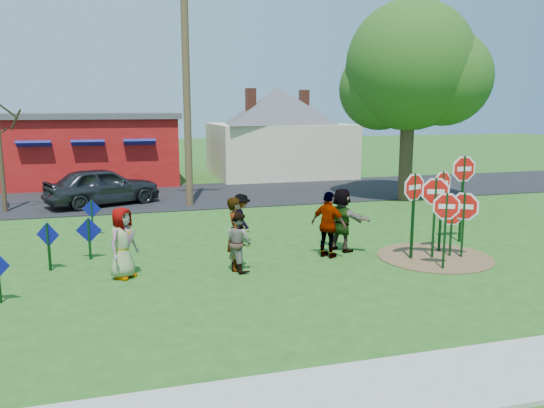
{
  "coord_description": "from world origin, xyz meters",
  "views": [
    {
      "loc": [
        -3.89,
        -13.7,
        4.18
      ],
      "look_at": [
        0.13,
        0.51,
        1.49
      ],
      "focal_mm": 35.0,
      "sensor_mm": 36.0,
      "label": 1
    }
  ],
  "objects": [
    {
      "name": "stop_sign_b",
      "position": [
        4.95,
        -0.51,
        1.82
      ],
      "size": [
        0.91,
        0.3,
        2.52
      ],
      "rotation": [
        0.0,
        0.0,
        0.3
      ],
      "color": "black",
      "rests_on": "ground"
    },
    {
      "name": "stop_sign_c",
      "position": [
        4.37,
        -1.07,
        1.68
      ],
      "size": [
        0.99,
        0.38,
        2.43
      ],
      "rotation": [
        0.0,
        0.0,
        -0.35
      ],
      "color": "black",
      "rests_on": "ground"
    },
    {
      "name": "suv",
      "position": [
        -4.77,
        10.02,
        0.85
      ],
      "size": [
        5.15,
        3.58,
        1.63
      ],
      "primitive_type": "imported",
      "rotation": [
        0.0,
        0.0,
        1.96
      ],
      "color": "#2B2C31",
      "rests_on": "road"
    },
    {
      "name": "red_building",
      "position": [
        -5.5,
        17.99,
        1.97
      ],
      "size": [
        9.4,
        7.69,
        3.9
      ],
      "color": "maroon",
      "rests_on": "ground"
    },
    {
      "name": "stop_sign_g",
      "position": [
        3.75,
        -1.0,
        1.79
      ],
      "size": [
        1.0,
        0.32,
        2.56
      ],
      "rotation": [
        0.0,
        0.0,
        0.3
      ],
      "color": "black",
      "rests_on": "ground"
    },
    {
      "name": "blue_diamond_d",
      "position": [
        -4.94,
        4.33,
        0.75
      ],
      "size": [
        0.61,
        0.15,
        1.22
      ],
      "rotation": [
        0.0,
        0.0,
        -0.22
      ],
      "color": "black",
      "rests_on": "ground"
    },
    {
      "name": "stop_sign_f",
      "position": [
        5.2,
        -1.24,
        1.37
      ],
      "size": [
        0.83,
        0.71,
        2.02
      ],
      "rotation": [
        0.0,
        0.0,
        -0.71
      ],
      "color": "black",
      "rests_on": "ground"
    },
    {
      "name": "utility_pole",
      "position": [
        -1.18,
        8.9,
        5.31
      ],
      "size": [
        2.47,
        0.31,
        10.09
      ],
      "rotation": [
        0.0,
        0.0,
        -0.06
      ],
      "color": "#4C3823",
      "rests_on": "ground"
    },
    {
      "name": "stop_sign_d",
      "position": [
        6.25,
        0.35,
        2.08
      ],
      "size": [
        1.1,
        0.07,
        2.87
      ],
      "rotation": [
        0.0,
        0.0,
        -0.02
      ],
      "color": "black",
      "rests_on": "ground"
    },
    {
      "name": "person_c",
      "position": [
        -1.11,
        -0.73,
        0.78
      ],
      "size": [
        0.84,
        0.93,
        1.56
      ],
      "primitive_type": "imported",
      "rotation": [
        0.0,
        0.0,
        1.98
      ],
      "color": "#984B3F",
      "rests_on": "ground"
    },
    {
      "name": "road",
      "position": [
        0.0,
        11.5,
        0.02
      ],
      "size": [
        120.0,
        7.5,
        0.04
      ],
      "primitive_type": "cube",
      "color": "black",
      "rests_on": "ground"
    },
    {
      "name": "stop_sign_a",
      "position": [
        4.06,
        -2.07,
        1.49
      ],
      "size": [
        0.9,
        0.36,
        2.16
      ],
      "rotation": [
        0.0,
        0.0,
        -0.37
      ],
      "color": "black",
      "rests_on": "ground"
    },
    {
      "name": "sidewalk",
      "position": [
        0.0,
        -7.2,
        0.04
      ],
      "size": [
        22.0,
        1.8,
        0.08
      ],
      "primitive_type": "cube",
      "color": "#9E9E99",
      "rests_on": "ground"
    },
    {
      "name": "leafy_tree",
      "position": [
        8.61,
        7.68,
        5.68
      ],
      "size": [
        6.21,
        5.67,
        8.83
      ],
      "color": "#382819",
      "rests_on": "ground"
    },
    {
      "name": "person_e",
      "position": [
        1.59,
        -0.18,
        0.94
      ],
      "size": [
        1.04,
        1.16,
        1.89
      ],
      "primitive_type": "imported",
      "rotation": [
        0.0,
        0.0,
        2.22
      ],
      "color": "#5B2E62",
      "rests_on": "ground"
    },
    {
      "name": "blue_diamond_c",
      "position": [
        -4.88,
        1.45,
        0.72
      ],
      "size": [
        0.7,
        0.18,
        1.19
      ],
      "rotation": [
        0.0,
        0.0,
        -0.23
      ],
      "color": "black",
      "rests_on": "ground"
    },
    {
      "name": "cream_house",
      "position": [
        5.5,
        18.0,
        2.92
      ],
      "size": [
        9.4,
        9.4,
        6.5
      ],
      "color": "beige",
      "rests_on": "ground"
    },
    {
      "name": "dirt_patch",
      "position": [
        4.5,
        -1.0,
        0.01
      ],
      "size": [
        3.2,
        3.2,
        0.03
      ],
      "primitive_type": "cylinder",
      "color": "brown",
      "rests_on": "ground"
    },
    {
      "name": "person_f",
      "position": [
        2.22,
        0.38,
        0.94
      ],
      "size": [
        1.37,
        1.77,
        1.87
      ],
      "primitive_type": "imported",
      "rotation": [
        0.0,
        0.0,
        2.11
      ],
      "color": "#1E4824",
      "rests_on": "ground"
    },
    {
      "name": "ground",
      "position": [
        0.0,
        0.0,
        0.0
      ],
      "size": [
        120.0,
        120.0,
        0.0
      ],
      "primitive_type": "plane",
      "color": "#1F5217",
      "rests_on": "ground"
    },
    {
      "name": "person_d",
      "position": [
        -0.47,
        1.85,
        0.8
      ],
      "size": [
        0.72,
        1.1,
        1.59
      ],
      "primitive_type": "imported",
      "rotation": [
        0.0,
        0.0,
        1.7
      ],
      "color": "#36373C",
      "rests_on": "ground"
    },
    {
      "name": "person_b",
      "position": [
        -1.15,
        -0.6,
        0.96
      ],
      "size": [
        0.63,
        0.8,
        1.92
      ],
      "primitive_type": "imported",
      "rotation": [
        0.0,
        0.0,
        1.29
      ],
      "color": "#1F755D",
      "rests_on": "ground"
    },
    {
      "name": "stop_sign_e",
      "position": [
        4.94,
        -1.07,
        1.15
      ],
      "size": [
        0.9,
        0.32,
        1.74
      ],
      "rotation": [
        0.0,
        0.0,
        -0.33
      ],
      "color": "black",
      "rests_on": "ground"
    },
    {
      "name": "person_a",
      "position": [
        -3.98,
        -0.49,
        0.89
      ],
      "size": [
        1.0,
        1.04,
        1.79
      ],
      "primitive_type": "imported",
      "rotation": [
        0.0,
        0.0,
        0.87
      ],
      "color": "#3C5392",
      "rests_on": "ground"
    },
    {
      "name": "blue_diamond_b",
      "position": [
        -5.83,
        0.62,
        0.8
      ],
      "size": [
        0.58,
        0.31,
        1.29
      ],
      "rotation": [
        0.0,
        0.0,
        -0.47
      ],
      "color": "black",
      "rests_on": "ground"
    }
  ]
}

